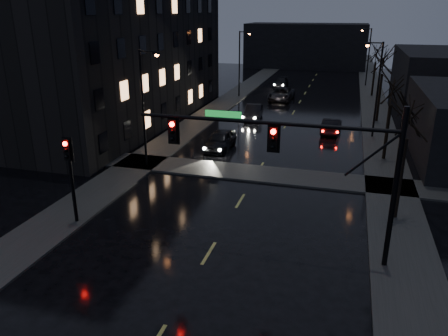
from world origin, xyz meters
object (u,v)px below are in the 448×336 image
Objects in this scene: oncoming_car_c at (282,94)px; oncoming_car_b at (254,112)px; lead_car at (331,126)px; oncoming_car_a at (220,140)px; oncoming_car_d at (281,83)px.

oncoming_car_b is at bearing -94.20° from oncoming_car_c.
lead_car is (7.82, -3.38, -0.05)m from oncoming_car_b.
oncoming_car_d is at bearing 91.44° from oncoming_car_a.
oncoming_car_c is (1.23, 10.38, 0.05)m from oncoming_car_b.
oncoming_car_a reaches higher than oncoming_car_b.
oncoming_car_a is at bearing 45.86° from lead_car.
lead_car is at bearing 43.09° from oncoming_car_a.
oncoming_car_d is (0.06, 30.65, -0.11)m from oncoming_car_a.
lead_car is at bearing -71.22° from oncoming_car_d.
oncoming_car_c is at bearing -60.09° from lead_car.
oncoming_car_a is 1.00× the size of oncoming_car_b.
oncoming_car_b is 1.08× the size of lead_car.
oncoming_car_a is 10.95m from lead_car.
oncoming_car_a is 10.65m from oncoming_car_b.
oncoming_car_c is 9.75m from oncoming_car_d.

